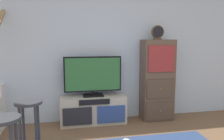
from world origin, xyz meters
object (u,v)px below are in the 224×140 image
Objects in this scene: media_console at (93,110)px; bar_stool_far at (29,115)px; bar_stool_near at (4,136)px; desk_clock at (158,32)px; side_cabinet at (157,80)px; television at (93,75)px.

bar_stool_far is (-0.92, -0.92, 0.28)m from media_console.
media_console is at bearing 55.47° from bar_stool_near.
media_console is at bearing 44.95° from bar_stool_far.
side_cabinet is at bearing 32.68° from desk_clock.
bar_stool_near is 0.63m from bar_stool_far.
side_cabinet is (1.20, -0.01, -0.13)m from television.
desk_clock reaches higher than bar_stool_far.
bar_stool_near is at bearing -102.21° from bar_stool_far.
media_console is 0.62m from television.
side_cabinet is 2.07× the size of bar_stool_near.
television reaches higher than bar_stool_near.
television is 1.37m from bar_stool_far.
bar_stool_far is at bearing -156.33° from side_cabinet.
television reaches higher than bar_stool_far.
television is 0.67× the size of side_cabinet.
media_console is 1.15× the size of television.
side_cabinet is 0.88m from desk_clock.
bar_stool_far is (-0.92, -0.95, -0.34)m from television.
desk_clock is (1.18, -0.00, 1.38)m from media_console.
television is 1.91m from bar_stool_near.
media_console is 0.77× the size of side_cabinet.
bar_stool_far is (0.13, 0.61, -0.01)m from bar_stool_near.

